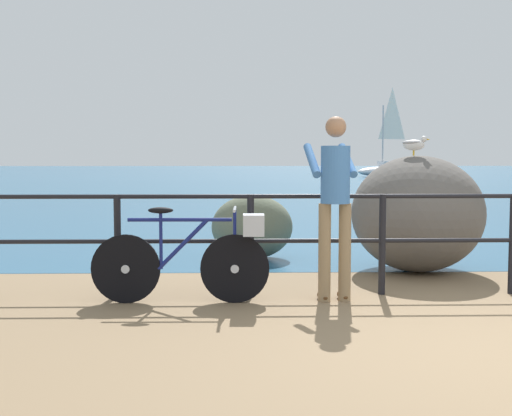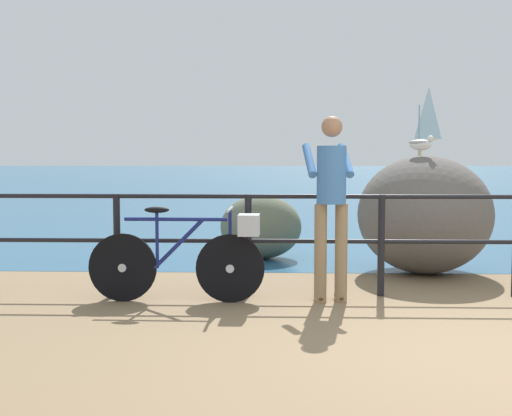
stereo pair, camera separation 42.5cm
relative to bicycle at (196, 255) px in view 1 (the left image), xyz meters
name	(u,v)px [view 1 (the left image)]	position (x,y,z in m)	size (l,w,h in m)	color
ground_plane	(296,196)	(2.53, 18.31, -0.51)	(120.00, 120.00, 0.10)	#846B4C
sea_surface	(265,174)	(2.53, 46.64, -0.46)	(120.00, 90.00, 0.01)	#285B7F
promenade_railing	(448,232)	(2.53, 0.35, 0.17)	(9.40, 0.07, 1.02)	black
bicycle	(196,255)	(0.00, 0.00, 0.00)	(1.70, 0.48, 0.92)	black
person_at_railing	(335,199)	(1.33, 0.07, 0.53)	(0.49, 0.66, 1.78)	#8C7251
breakwater_boulder_main	(417,214)	(2.58, 1.71, 0.24)	(1.59, 1.68, 1.41)	#605B56
breakwater_boulder_left	(252,227)	(0.59, 2.76, -0.03)	(1.11, 0.87, 0.87)	#626A54
seagull	(414,144)	(2.50, 1.62, 1.08)	(0.33, 0.23, 0.23)	gold
sailboat	(386,166)	(10.62, 39.96, 0.24)	(4.55, 2.94, 6.16)	white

